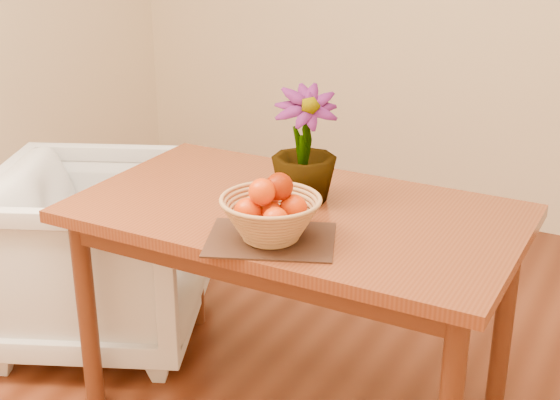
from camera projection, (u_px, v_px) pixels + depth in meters
The scene contains 6 objects.
table at pixel (296, 233), 2.49m from camera, with size 1.40×0.80×0.75m.
placemat at pixel (271, 240), 2.23m from camera, with size 0.36×0.27×0.01m, color #341D13.
wicker_basket at pixel (271, 220), 2.20m from camera, with size 0.29×0.29×0.12m.
orange_pile at pixel (272, 201), 2.19m from camera, with size 0.18×0.17×0.14m.
potted_plant at pixel (304, 146), 2.45m from camera, with size 0.21×0.21×0.37m, color #164A15.
armchair at pixel (99, 246), 3.03m from camera, with size 0.77×0.72×0.79m, color #7C6456.
Camera 1 is at (1.02, -1.73, 1.68)m, focal length 50.00 mm.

